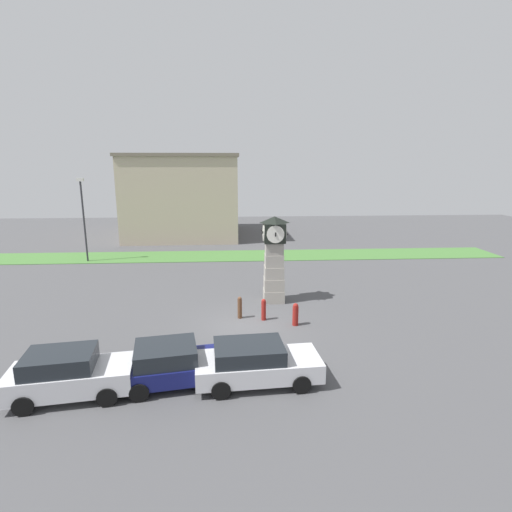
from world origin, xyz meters
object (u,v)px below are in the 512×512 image
bollard_mid_row (264,309)px  car_by_building (256,363)px  clock_tower (274,258)px  car_near_tower (172,363)px  car_navy_sedan (68,374)px  street_lamp_far_side (83,214)px  bollard_far_row (295,314)px  bollard_near_tower (240,307)px

bollard_mid_row → car_by_building: size_ratio=0.24×
clock_tower → car_by_building: (-1.53, -8.54, -1.73)m
car_near_tower → car_navy_sedan: bearing=-168.9°
car_by_building → street_lamp_far_side: size_ratio=0.69×
bollard_far_row → street_lamp_far_side: street_lamp_far_side is taller
car_near_tower → street_lamp_far_side: 21.12m
bollard_far_row → car_near_tower: (-5.14, -4.88, 0.18)m
bollard_far_row → car_navy_sedan: size_ratio=0.27×
clock_tower → bollard_far_row: bearing=-79.1°
clock_tower → street_lamp_far_side: size_ratio=0.74×
bollard_far_row → car_navy_sedan: car_navy_sedan is taller
car_by_building → street_lamp_far_side: (-12.28, 18.85, 3.01)m
street_lamp_far_side → clock_tower: bearing=-36.7°
bollard_near_tower → street_lamp_far_side: bearing=132.9°
bollard_mid_row → car_near_tower: car_near_tower is taller
street_lamp_far_side → bollard_near_tower: bearing=-47.1°
car_navy_sedan → street_lamp_far_side: street_lamp_far_side is taller
bollard_mid_row → car_navy_sedan: 9.38m
bollard_near_tower → car_near_tower: (-2.50, -5.95, 0.17)m
car_navy_sedan → car_by_building: 6.24m
bollard_mid_row → street_lamp_far_side: street_lamp_far_side is taller
bollard_near_tower → bollard_mid_row: (1.17, -0.31, -0.01)m
clock_tower → car_near_tower: size_ratio=1.18×
bollard_near_tower → bollard_mid_row: bearing=-14.9°
car_navy_sedan → bollard_far_row: bearing=33.2°
clock_tower → street_lamp_far_side: 17.28m
bollard_mid_row → bollard_far_row: bollard_far_row is taller
car_by_building → street_lamp_far_side: bearing=123.1°
car_near_tower → car_by_building: (2.93, -0.15, 0.02)m
bollard_near_tower → car_navy_sedan: (-5.79, -6.59, 0.24)m
car_navy_sedan → car_near_tower: bearing=11.1°
car_navy_sedan → car_by_building: car_navy_sedan is taller
bollard_far_row → car_by_building: size_ratio=0.25×
bollard_near_tower → bollard_far_row: 2.85m
clock_tower → bollard_near_tower: bearing=-128.7°
clock_tower → bollard_mid_row: bearing=-106.0°
car_navy_sedan → car_near_tower: size_ratio=1.02×
car_near_tower → car_by_building: 2.93m
clock_tower → car_navy_sedan: size_ratio=1.16×
bollard_mid_row → bollard_near_tower: bearing=165.1°
bollard_far_row → car_near_tower: size_ratio=0.27×
car_by_building → bollard_near_tower: bearing=94.0°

